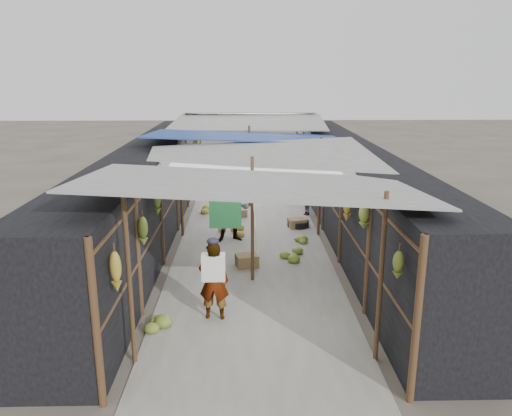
{
  "coord_description": "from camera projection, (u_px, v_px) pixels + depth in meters",
  "views": [
    {
      "loc": [
        -0.15,
        -6.61,
        4.16
      ],
      "look_at": [
        0.1,
        4.16,
        1.25
      ],
      "focal_mm": 35.0,
      "sensor_mm": 36.0,
      "label": 1
    }
  ],
  "objects": [
    {
      "name": "shopper_blue",
      "position": [
        233.0,
        210.0,
        12.58
      ],
      "size": [
        0.91,
        0.77,
        1.67
      ],
      "primitive_type": "imported",
      "rotation": [
        0.0,
        0.0,
        0.17
      ],
      "color": "#1E4598",
      "rests_on": "ground"
    },
    {
      "name": "crate_back",
      "position": [
        240.0,
        213.0,
        14.89
      ],
      "size": [
        0.46,
        0.42,
        0.25
      ],
      "primitive_type": "cube",
      "rotation": [
        0.0,
        0.0,
        0.28
      ],
      "color": "#97784D",
      "rests_on": "ground"
    },
    {
      "name": "market_canopy",
      "position": [
        251.0,
        141.0,
        13.43
      ],
      "size": [
        5.62,
        15.2,
        2.77
      ],
      "color": "brown",
      "rests_on": "ground"
    },
    {
      "name": "vendor_elderly",
      "position": [
        214.0,
        281.0,
        8.57
      ],
      "size": [
        0.54,
        0.38,
        1.42
      ],
      "primitive_type": "imported",
      "rotation": [
        0.0,
        0.0,
        3.06
      ],
      "color": "white",
      "rests_on": "ground"
    },
    {
      "name": "black_basin",
      "position": [
        298.0,
        224.0,
        13.94
      ],
      "size": [
        0.6,
        0.6,
        0.18
      ],
      "primitive_type": "cylinder",
      "color": "black",
      "rests_on": "ground"
    },
    {
      "name": "ground",
      "position": [
        256.0,
        361.0,
        7.47
      ],
      "size": [
        80.0,
        80.0,
        0.0
      ],
      "primitive_type": "plane",
      "color": "#6B6356",
      "rests_on": "ground"
    },
    {
      "name": "aisle_slab",
      "position": [
        250.0,
        229.0,
        13.74
      ],
      "size": [
        3.6,
        16.0,
        0.02
      ],
      "primitive_type": "cube",
      "color": "#9E998E",
      "rests_on": "ground"
    },
    {
      "name": "stall_right",
      "position": [
        350.0,
        189.0,
        13.5
      ],
      "size": [
        1.4,
        15.0,
        2.3
      ],
      "primitive_type": "cube",
      "color": "black",
      "rests_on": "ground"
    },
    {
      "name": "floor_bananas",
      "position": [
        235.0,
        227.0,
        13.48
      ],
      "size": [
        3.34,
        9.98,
        0.35
      ],
      "color": "olive",
      "rests_on": "ground"
    },
    {
      "name": "crate_near",
      "position": [
        247.0,
        261.0,
        11.06
      ],
      "size": [
        0.55,
        0.48,
        0.28
      ],
      "primitive_type": "cube",
      "rotation": [
        0.0,
        0.0,
        0.23
      ],
      "color": "#97784D",
      "rests_on": "ground"
    },
    {
      "name": "vendor_seated",
      "position": [
        306.0,
        201.0,
        14.99
      ],
      "size": [
        0.61,
        0.69,
        0.93
      ],
      "primitive_type": "imported",
      "rotation": [
        0.0,
        0.0,
        -1.01
      ],
      "color": "#4B4641",
      "rests_on": "ground"
    },
    {
      "name": "crate_mid",
      "position": [
        297.0,
        223.0,
        13.85
      ],
      "size": [
        0.52,
        0.46,
        0.27
      ],
      "primitive_type": "cube",
      "rotation": [
        0.0,
        0.0,
        0.26
      ],
      "color": "#97784D",
      "rests_on": "ground"
    },
    {
      "name": "hanging_bananas",
      "position": [
        251.0,
        170.0,
        13.31
      ],
      "size": [
        3.95,
        14.15,
        0.85
      ],
      "color": "#A98F2B",
      "rests_on": "ground"
    },
    {
      "name": "stall_left",
      "position": [
        150.0,
        190.0,
        13.38
      ],
      "size": [
        1.4,
        15.0,
        2.3
      ],
      "primitive_type": "cube",
      "color": "black",
      "rests_on": "ground"
    }
  ]
}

